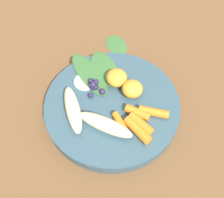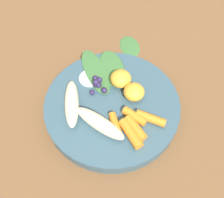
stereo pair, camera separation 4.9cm
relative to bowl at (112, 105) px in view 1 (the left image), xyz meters
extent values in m
plane|color=brown|center=(0.00, 0.00, -0.01)|extent=(2.40, 2.40, 0.00)
cylinder|color=#385666|center=(0.00, 0.00, 0.00)|extent=(0.28, 0.28, 0.03)
ellipsoid|color=beige|center=(-0.04, -0.05, 0.03)|extent=(0.09, 0.11, 0.03)
ellipsoid|color=beige|center=(-0.08, 0.01, 0.03)|extent=(0.05, 0.11, 0.03)
ellipsoid|color=#F4A833|center=(0.03, 0.04, 0.03)|extent=(0.05, 0.05, 0.03)
ellipsoid|color=#F4A833|center=(0.05, 0.00, 0.03)|extent=(0.04, 0.04, 0.03)
cylinder|color=orange|center=(-0.01, -0.06, 0.02)|extent=(0.01, 0.05, 0.01)
cylinder|color=orange|center=(0.01, -0.08, 0.02)|extent=(0.03, 0.06, 0.02)
cylinder|color=orange|center=(0.02, -0.08, 0.02)|extent=(0.03, 0.06, 0.02)
cylinder|color=orange|center=(0.03, -0.05, 0.02)|extent=(0.04, 0.05, 0.02)
cylinder|color=orange|center=(0.06, -0.06, 0.02)|extent=(0.06, 0.05, 0.02)
sphere|color=#2D234C|center=(-0.02, 0.05, 0.02)|extent=(0.01, 0.01, 0.01)
sphere|color=#2D234C|center=(-0.01, 0.03, 0.02)|extent=(0.01, 0.01, 0.01)
sphere|color=#2D234C|center=(-0.02, 0.04, 0.02)|extent=(0.01, 0.01, 0.01)
sphere|color=#2D234C|center=(-0.02, 0.06, 0.02)|extent=(0.01, 0.01, 0.01)
sphere|color=#2D234C|center=(-0.01, 0.05, 0.03)|extent=(0.01, 0.01, 0.01)
sphere|color=#2D234C|center=(-0.02, 0.05, 0.03)|extent=(0.01, 0.01, 0.01)
sphere|color=#2D234C|center=(-0.03, 0.03, 0.02)|extent=(0.01, 0.01, 0.01)
cylinder|color=white|center=(-0.03, 0.07, 0.02)|extent=(0.05, 0.05, 0.00)
ellipsoid|color=#3D7038|center=(0.03, 0.09, 0.02)|extent=(0.06, 0.12, 0.01)
ellipsoid|color=#3D7038|center=(-0.01, 0.09, 0.02)|extent=(0.06, 0.14, 0.01)
ellipsoid|color=#3D7038|center=(0.10, 0.17, -0.01)|extent=(0.06, 0.09, 0.01)
camera|label=1|loc=(-0.12, -0.24, 0.43)|focal=38.42mm
camera|label=2|loc=(-0.08, -0.26, 0.43)|focal=38.42mm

